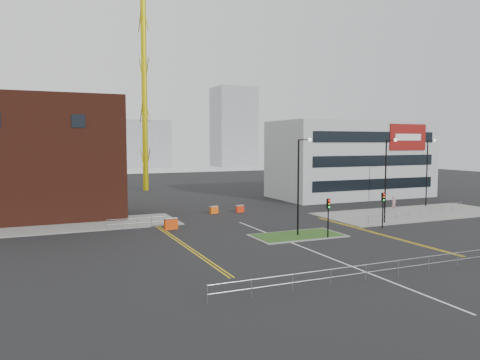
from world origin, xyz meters
name	(u,v)px	position (x,y,z in m)	size (l,w,h in m)	color
ground	(329,257)	(0.00, 0.00, 0.00)	(200.00, 200.00, 0.00)	black
pavement_left	(41,228)	(-20.00, 22.00, 0.06)	(28.00, 8.00, 0.12)	slate
pavement_right	(414,213)	(22.00, 14.00, 0.06)	(24.00, 10.00, 0.12)	slate
island_kerb	(298,236)	(2.00, 8.00, 0.04)	(8.60, 4.60, 0.08)	slate
grass_island	(298,235)	(2.00, 8.00, 0.06)	(8.00, 4.00, 0.12)	#254416
brick_building	(9,160)	(-22.97, 28.00, 6.85)	(24.20, 10.07, 14.24)	#4B1E12
office_block	(351,159)	(26.01, 31.97, 6.00)	(25.00, 12.20, 12.00)	#A3A5A8
tower_crane	(175,38)	(3.18, 52.63, 27.21)	(48.61, 22.95, 39.52)	#C1AF0B
streetlamp_island	(300,178)	(2.22, 8.00, 5.41)	(1.46, 0.36, 9.18)	black
streetlamp_right_near	(387,174)	(14.22, 10.00, 5.41)	(1.46, 0.36, 9.18)	black
streetlamp_right_far	(428,167)	(28.22, 18.00, 5.41)	(1.46, 0.36, 9.18)	black
traffic_light_island	(328,211)	(4.00, 5.98, 2.57)	(0.28, 0.33, 3.65)	black
traffic_light_right	(383,203)	(12.00, 7.98, 2.57)	(0.28, 0.33, 3.65)	black
railing_front	(383,267)	(0.00, -6.00, 0.78)	(24.05, 0.05, 1.10)	gray
railing_left	(137,221)	(-11.00, 18.00, 0.74)	(6.05, 0.05, 1.10)	gray
railing_right	(420,211)	(20.50, 11.50, 0.78)	(19.05, 5.05, 1.10)	gray
centre_line	(315,252)	(0.00, 2.00, 0.01)	(0.15, 30.00, 0.01)	silver
yellow_left_a	(178,242)	(-9.00, 10.00, 0.01)	(0.12, 24.00, 0.01)	gold
yellow_left_b	(181,242)	(-8.70, 10.00, 0.01)	(0.12, 24.00, 0.01)	gold
yellow_right_a	(376,233)	(9.50, 6.00, 0.01)	(0.12, 20.00, 0.01)	gold
yellow_right_b	(378,233)	(9.80, 6.00, 0.01)	(0.12, 20.00, 0.01)	gold
skyline_b	(133,144)	(10.00, 130.00, 8.00)	(24.00, 12.00, 16.00)	gray
skyline_c	(234,127)	(45.00, 125.00, 14.00)	(14.00, 12.00, 28.00)	gray
skyline_d	(74,150)	(-8.00, 140.00, 6.00)	(30.00, 12.00, 12.00)	gray
pedestrian	(394,203)	(21.58, 17.03, 0.93)	(0.68, 0.45, 1.86)	#C27E8E
barrier_left	(171,223)	(-8.00, 16.00, 0.62)	(1.39, 0.60, 1.14)	#D6410B
barrier_mid	(240,208)	(3.00, 23.75, 0.48)	(1.09, 0.52, 0.88)	red
barrier_right	(214,210)	(-0.38, 24.00, 0.50)	(1.14, 0.62, 0.91)	#EC5A0D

